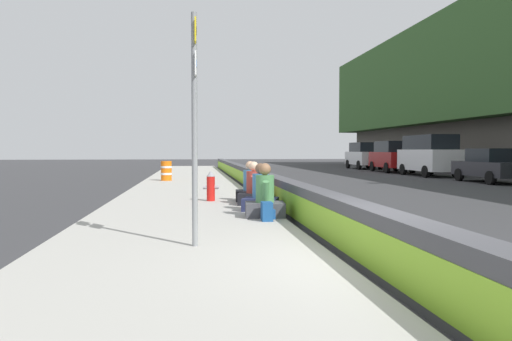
{
  "coord_description": "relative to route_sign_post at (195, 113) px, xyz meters",
  "views": [
    {
      "loc": [
        -6.18,
        2.45,
        1.64
      ],
      "look_at": [
        8.88,
        0.5,
        1.0
      ],
      "focal_mm": 34.38,
      "sensor_mm": 36.0,
      "label": 1
    }
  ],
  "objects": [
    {
      "name": "fire_hydrant",
      "position": [
        6.75,
        -0.49,
        -1.62
      ],
      "size": [
        0.26,
        0.46,
        0.88
      ],
      "color": "red",
      "rests_on": "sidewalk_strip"
    },
    {
      "name": "seated_person_rear",
      "position": [
        5.62,
        -1.62,
        -1.7
      ],
      "size": [
        0.86,
        0.96,
        1.18
      ],
      "color": "black",
      "rests_on": "sidewalk_strip"
    },
    {
      "name": "ground_plane",
      "position": [
        -1.44,
        -2.42,
        -2.21
      ],
      "size": [
        160.0,
        160.0,
        0.0
      ],
      "primitive_type": "plane",
      "color": "#353538",
      "rests_on": "ground"
    },
    {
      "name": "jersey_barrier",
      "position": [
        -1.44,
        -2.41,
        -1.79
      ],
      "size": [
        76.0,
        0.45,
        0.85
      ],
      "color": "#47474C",
      "rests_on": "ground_plane"
    },
    {
      "name": "seated_person_middle",
      "position": [
        4.28,
        -1.62,
        -1.7
      ],
      "size": [
        0.93,
        1.01,
        1.17
      ],
      "color": "#23284C",
      "rests_on": "sidewalk_strip"
    },
    {
      "name": "parked_car_midline",
      "position": [
        21.29,
        -14.59,
        -0.86
      ],
      "size": [
        5.13,
        2.17,
        2.56
      ],
      "color": "silver",
      "rests_on": "ground_plane"
    },
    {
      "name": "seated_person_far",
      "position": [
        6.57,
        -1.63,
        -1.7
      ],
      "size": [
        0.78,
        0.89,
        1.17
      ],
      "color": "black",
      "rests_on": "sidewalk_strip"
    },
    {
      "name": "seated_person_foreground",
      "position": [
        3.17,
        -1.56,
        -1.7
      ],
      "size": [
        0.8,
        0.91,
        1.2
      ],
      "color": "#424247",
      "rests_on": "sidewalk_strip"
    },
    {
      "name": "parked_car_farther",
      "position": [
        33.13,
        -14.65,
        -1.03
      ],
      "size": [
        4.83,
        2.12,
        2.28
      ],
      "color": "silver",
      "rests_on": "ground_plane"
    },
    {
      "name": "route_sign_post",
      "position": [
        0.0,
        0.0,
        0.0
      ],
      "size": [
        0.44,
        0.09,
        3.6
      ],
      "color": "gray",
      "rests_on": "sidewalk_strip"
    },
    {
      "name": "backpack",
      "position": [
        2.53,
        -1.52,
        -1.88
      ],
      "size": [
        0.32,
        0.28,
        0.4
      ],
      "color": "navy",
      "rests_on": "sidewalk_strip"
    },
    {
      "name": "parked_car_fourth",
      "position": [
        15.04,
        -14.71,
        -1.35
      ],
      "size": [
        4.55,
        2.05,
        1.71
      ],
      "color": "#28282D",
      "rests_on": "ground_plane"
    },
    {
      "name": "sidewalk_strip",
      "position": [
        -1.44,
        0.23,
        -2.14
      ],
      "size": [
        80.0,
        4.4,
        0.14
      ],
      "primitive_type": "cube",
      "color": "#A8A59E",
      "rests_on": "ground_plane"
    },
    {
      "name": "parked_car_far",
      "position": [
        26.74,
        -14.48,
        -1.03
      ],
      "size": [
        4.87,
        2.2,
        2.28
      ],
      "color": "maroon",
      "rests_on": "ground_plane"
    },
    {
      "name": "construction_barrel",
      "position": [
        16.57,
        1.31,
        -1.59
      ],
      "size": [
        0.54,
        0.54,
        0.95
      ],
      "color": "orange",
      "rests_on": "sidewalk_strip"
    }
  ]
}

